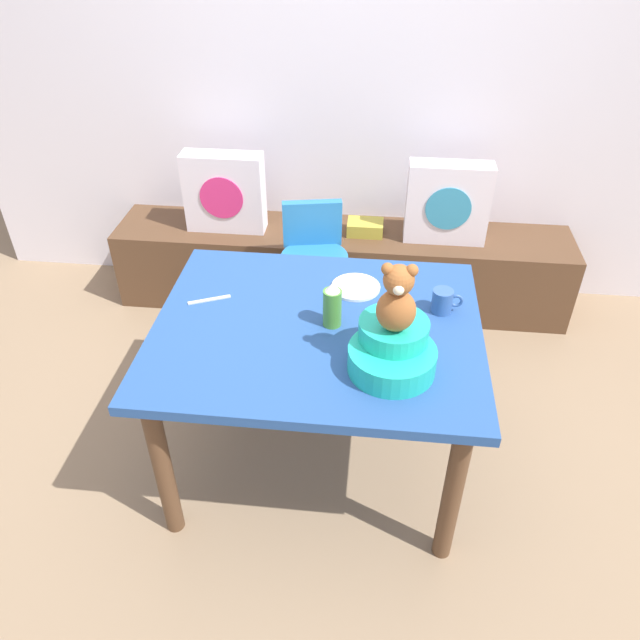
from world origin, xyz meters
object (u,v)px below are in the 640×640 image
object	(u,v)px
teddy_bear	(397,300)
coffee_mug	(443,301)
infant_seat_teal	(392,350)
ketchup_bottle	(332,305)
pillow_floral_right	(447,203)
pillow_floral_left	(224,192)
dining_table	(317,346)
highchair	(314,261)
dinner_plate_near	(356,287)
book_stack	(365,227)

from	to	relation	value
teddy_bear	coffee_mug	size ratio (longest dim) A/B	2.08
infant_seat_teal	teddy_bear	xyz separation A→B (m)	(0.00, -0.00, 0.21)
ketchup_bottle	pillow_floral_right	bearing A→B (deg)	67.32
pillow_floral_left	infant_seat_teal	xyz separation A→B (m)	(0.94, -1.44, 0.13)
pillow_floral_right	dining_table	xyz separation A→B (m)	(-0.57, -1.23, -0.04)
pillow_floral_right	dining_table	bearing A→B (deg)	-114.62
highchair	dining_table	bearing A→B (deg)	-82.51
infant_seat_teal	dinner_plate_near	world-z (taller)	infant_seat_teal
teddy_bear	coffee_mug	distance (m)	0.46
pillow_floral_left	highchair	xyz separation A→B (m)	(0.55, -0.42, -0.16)
pillow_floral_right	book_stack	bearing A→B (deg)	177.24
pillow_floral_left	teddy_bear	size ratio (longest dim) A/B	1.76
dining_table	pillow_floral_left	bearing A→B (deg)	117.99
teddy_bear	pillow_floral_left	bearing A→B (deg)	123.04
ketchup_bottle	dinner_plate_near	distance (m)	0.27
book_stack	infant_seat_teal	distance (m)	1.50
coffee_mug	dinner_plate_near	distance (m)	0.36
highchair	ketchup_bottle	size ratio (longest dim) A/B	4.27
pillow_floral_left	pillow_floral_right	bearing A→B (deg)	0.00
book_stack	dining_table	world-z (taller)	dining_table
infant_seat_teal	book_stack	bearing A→B (deg)	95.82
book_stack	highchair	distance (m)	0.50
pillow_floral_right	teddy_bear	xyz separation A→B (m)	(-0.29, -1.44, 0.34)
pillow_floral_left	book_stack	world-z (taller)	pillow_floral_left
coffee_mug	infant_seat_teal	bearing A→B (deg)	-118.88
highchair	coffee_mug	size ratio (longest dim) A/B	6.58
book_stack	coffee_mug	world-z (taller)	coffee_mug
dining_table	teddy_bear	bearing A→B (deg)	-36.15
infant_seat_teal	dinner_plate_near	size ratio (longest dim) A/B	1.65
dining_table	book_stack	bearing A→B (deg)	84.04
dining_table	infant_seat_teal	world-z (taller)	infant_seat_teal
teddy_bear	ketchup_bottle	size ratio (longest dim) A/B	1.35
highchair	infant_seat_teal	distance (m)	1.13
dining_table	highchair	bearing A→B (deg)	97.49
book_stack	infant_seat_teal	xyz separation A→B (m)	(0.15, -1.46, 0.31)
book_stack	infant_seat_teal	size ratio (longest dim) A/B	0.61
pillow_floral_right	teddy_bear	world-z (taller)	teddy_bear
book_stack	teddy_bear	world-z (taller)	teddy_bear
pillow_floral_left	dinner_plate_near	xyz separation A→B (m)	(0.78, -0.97, 0.07)
infant_seat_teal	pillow_floral_right	bearing A→B (deg)	78.75
pillow_floral_right	teddy_bear	size ratio (longest dim) A/B	1.76
pillow_floral_left	dining_table	bearing A→B (deg)	-62.01
dinner_plate_near	dining_table	bearing A→B (deg)	-116.00
dining_table	dinner_plate_near	bearing A→B (deg)	64.00
teddy_bear	dining_table	bearing A→B (deg)	143.85
dining_table	ketchup_bottle	xyz separation A→B (m)	(0.05, 0.01, 0.19)
highchair	teddy_bear	size ratio (longest dim) A/B	3.16
pillow_floral_right	ketchup_bottle	size ratio (longest dim) A/B	2.38
infant_seat_teal	dining_table	bearing A→B (deg)	143.92
book_stack	dining_table	size ratio (longest dim) A/B	0.16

